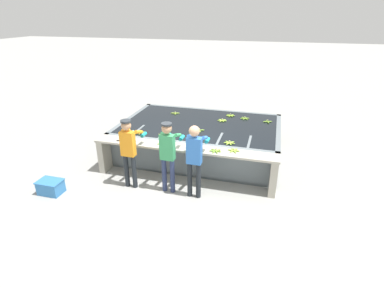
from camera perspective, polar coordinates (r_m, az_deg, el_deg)
ground_plane at (r=7.31m, az=-2.20°, el=-7.86°), size 80.00×80.00×0.00m
wash_tank at (r=8.72m, az=1.47°, el=1.01°), size 4.46×2.91×0.92m
work_ledge at (r=7.18m, az=-1.75°, el=-2.52°), size 4.46×0.45×0.92m
worker_0 at (r=6.96m, az=-11.94°, el=-0.57°), size 0.42×0.72×1.68m
worker_1 at (r=6.65m, az=-4.59°, el=-1.27°), size 0.42×0.72×1.68m
worker_2 at (r=6.42m, az=0.50°, el=-2.09°), size 0.41×0.72×1.70m
banana_bunch_floating_0 at (r=9.27m, az=7.33°, el=5.42°), size 0.27×0.28×0.08m
banana_bunch_floating_1 at (r=8.81m, az=5.76°, el=4.50°), size 0.28×0.28×0.08m
banana_bunch_floating_2 at (r=8.94m, az=14.18°, el=4.17°), size 0.28×0.28×0.08m
banana_bunch_floating_3 at (r=9.08m, az=9.99°, el=4.84°), size 0.28×0.28×0.08m
banana_bunch_floating_4 at (r=7.75m, az=-5.42°, el=1.75°), size 0.28×0.26×0.08m
banana_bunch_floating_5 at (r=9.43m, az=-3.22°, el=5.90°), size 0.28×0.28×0.08m
banana_bunch_floating_6 at (r=7.30m, az=7.14°, el=0.24°), size 0.28×0.28×0.08m
banana_bunch_floating_7 at (r=8.02m, az=1.41°, el=2.63°), size 0.27×0.27×0.08m
banana_bunch_floating_8 at (r=7.98m, az=-9.95°, el=2.17°), size 0.28×0.28×0.08m
banana_bunch_ledge_0 at (r=7.22m, az=-5.54°, el=0.09°), size 0.26×0.28×0.08m
banana_bunch_ledge_1 at (r=6.90m, az=7.95°, el=-1.21°), size 0.28×0.26×0.08m
banana_bunch_ledge_2 at (r=6.84m, az=4.50°, el=-1.28°), size 0.28×0.28×0.08m
knife_0 at (r=7.60m, az=-13.28°, el=0.68°), size 0.32×0.19×0.02m
crate at (r=7.65m, az=-25.32°, el=-7.39°), size 0.55×0.39×0.32m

